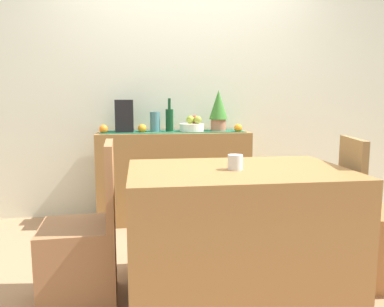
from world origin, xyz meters
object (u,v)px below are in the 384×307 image
(potted_plant, at_px, (218,109))
(coffee_cup, at_px, (235,162))
(coffee_maker, at_px, (124,116))
(ceramic_vase, at_px, (155,122))
(sideboard_console, at_px, (174,176))
(chair_by_corner, at_px, (375,240))
(chair_near_window, at_px, (82,257))
(dining_table, at_px, (237,231))
(wine_bottle, at_px, (170,120))
(fruit_bowl, at_px, (192,127))

(potted_plant, distance_m, coffee_cup, 1.49)
(coffee_maker, bearing_deg, ceramic_vase, 0.00)
(sideboard_console, relative_size, chair_by_corner, 1.55)
(coffee_maker, height_order, potted_plant, potted_plant)
(coffee_cup, xyz_separation_m, chair_near_window, (-0.85, 0.04, -0.52))
(ceramic_vase, xyz_separation_m, dining_table, (0.41, -1.42, -0.56))
(coffee_cup, bearing_deg, dining_table, 53.48)
(wine_bottle, relative_size, coffee_cup, 3.64)
(ceramic_vase, relative_size, chair_near_window, 0.21)
(potted_plant, relative_size, chair_by_corner, 0.43)
(sideboard_console, bearing_deg, dining_table, -80.41)
(fruit_bowl, xyz_separation_m, ceramic_vase, (-0.34, 0.00, 0.05))
(chair_near_window, bearing_deg, chair_by_corner, 0.09)
(ceramic_vase, relative_size, chair_by_corner, 0.21)
(chair_near_window, bearing_deg, wine_bottle, 66.82)
(coffee_maker, bearing_deg, chair_by_corner, -42.10)
(potted_plant, relative_size, chair_near_window, 0.43)
(fruit_bowl, height_order, chair_near_window, fruit_bowl)
(wine_bottle, distance_m, ceramic_vase, 0.13)
(dining_table, height_order, coffee_cup, coffee_cup)
(wine_bottle, relative_size, chair_near_window, 0.34)
(fruit_bowl, bearing_deg, chair_near_window, -119.92)
(fruit_bowl, relative_size, wine_bottle, 0.74)
(chair_near_window, bearing_deg, ceramic_vase, 71.50)
(chair_by_corner, bearing_deg, wine_bottle, 129.29)
(coffee_maker, bearing_deg, wine_bottle, -0.00)
(potted_plant, xyz_separation_m, chair_near_window, (-1.06, -1.42, -0.78))
(chair_near_window, bearing_deg, fruit_bowl, 60.08)
(coffee_maker, relative_size, ceramic_vase, 1.59)
(fruit_bowl, height_order, wine_bottle, wine_bottle)
(coffee_maker, xyz_separation_m, coffee_cup, (0.66, -1.45, -0.20))
(sideboard_console, height_order, fruit_bowl, fruit_bowl)
(coffee_maker, height_order, chair_by_corner, coffee_maker)
(ceramic_vase, bearing_deg, potted_plant, 0.00)
(ceramic_vase, bearing_deg, dining_table, -73.96)
(sideboard_console, bearing_deg, fruit_bowl, 0.00)
(chair_by_corner, bearing_deg, ceramic_vase, 132.36)
(fruit_bowl, distance_m, chair_near_window, 1.74)
(ceramic_vase, relative_size, dining_table, 0.15)
(sideboard_console, relative_size, potted_plant, 3.60)
(chair_by_corner, bearing_deg, chair_near_window, -179.91)
(dining_table, xyz_separation_m, coffee_cup, (-0.03, -0.04, 0.41))
(wine_bottle, relative_size, dining_table, 0.25)
(potted_plant, bearing_deg, ceramic_vase, 180.00)
(sideboard_console, height_order, potted_plant, potted_plant)
(ceramic_vase, distance_m, chair_near_window, 1.63)
(wine_bottle, bearing_deg, sideboard_console, 0.00)
(ceramic_vase, bearing_deg, chair_near_window, -108.50)
(potted_plant, relative_size, dining_table, 0.31)
(wine_bottle, height_order, chair_near_window, wine_bottle)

